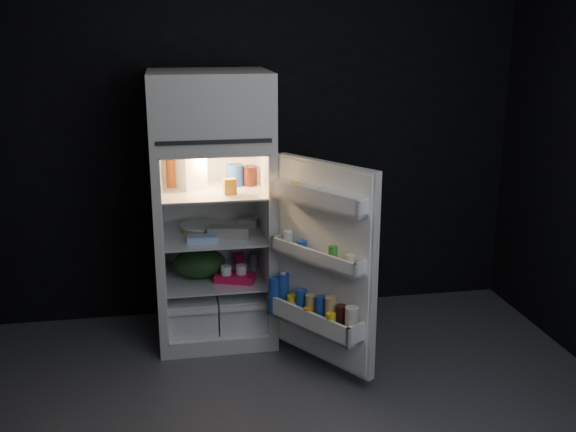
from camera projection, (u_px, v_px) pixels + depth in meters
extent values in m
cube|color=black|center=(241.00, 129.00, 4.72)|extent=(4.00, 0.00, 2.70)
cube|color=black|center=(410.00, 351.00, 1.50)|extent=(4.00, 0.00, 2.70)
cube|color=silver|center=(216.00, 326.00, 4.65)|extent=(0.76, 0.70, 0.10)
cube|color=silver|center=(159.00, 239.00, 4.42)|extent=(0.05, 0.70, 1.20)
cube|color=silver|center=(266.00, 233.00, 4.54)|extent=(0.05, 0.70, 1.20)
cube|color=white|center=(210.00, 223.00, 4.78)|extent=(0.66, 0.05, 1.20)
cube|color=silver|center=(211.00, 142.00, 4.30)|extent=(0.76, 0.70, 0.06)
cube|color=silver|center=(209.00, 105.00, 4.24)|extent=(0.76, 0.70, 0.42)
cube|color=black|center=(214.00, 142.00, 3.95)|extent=(0.68, 0.01, 0.02)
cube|color=white|center=(164.00, 240.00, 4.40)|extent=(0.01, 0.65, 1.20)
cube|color=white|center=(263.00, 235.00, 4.51)|extent=(0.01, 0.65, 1.20)
cube|color=white|center=(211.00, 148.00, 4.29)|extent=(0.66, 0.65, 0.01)
cube|color=white|center=(216.00, 320.00, 4.61)|extent=(0.66, 0.65, 0.01)
cube|color=white|center=(212.00, 190.00, 4.37)|extent=(0.65, 0.63, 0.01)
cube|color=white|center=(214.00, 234.00, 4.45)|extent=(0.65, 0.63, 0.01)
cube|color=white|center=(215.00, 277.00, 4.53)|extent=(0.65, 0.63, 0.01)
cube|color=white|center=(191.00, 305.00, 4.57)|extent=(0.32, 0.59, 0.22)
cube|color=white|center=(240.00, 302.00, 4.63)|extent=(0.32, 0.59, 0.22)
cube|color=white|center=(193.00, 312.00, 4.24)|extent=(0.32, 0.02, 0.03)
cube|color=white|center=(245.00, 308.00, 4.30)|extent=(0.32, 0.02, 0.03)
cube|color=#FFE5B2|center=(212.00, 153.00, 4.25)|extent=(0.14, 0.14, 0.02)
cube|color=silver|center=(325.00, 263.00, 3.96)|extent=(0.46, 0.66, 1.22)
cube|color=white|center=(322.00, 265.00, 3.94)|extent=(0.40, 0.61, 1.18)
cube|color=white|center=(318.00, 205.00, 3.81)|extent=(0.45, 0.62, 0.02)
cube|color=white|center=(313.00, 199.00, 3.78)|extent=(0.39, 0.58, 0.10)
cube|color=white|center=(362.00, 210.00, 3.57)|extent=(0.09, 0.07, 0.10)
cube|color=white|center=(278.00, 189.00, 4.03)|extent=(0.09, 0.07, 0.10)
cube|color=white|center=(316.00, 261.00, 3.90)|extent=(0.45, 0.62, 0.02)
cube|color=white|center=(311.00, 257.00, 3.87)|extent=(0.39, 0.58, 0.09)
cube|color=white|center=(360.00, 270.00, 3.66)|extent=(0.09, 0.07, 0.09)
cube|color=white|center=(278.00, 242.00, 4.12)|extent=(0.09, 0.07, 0.09)
cube|color=white|center=(313.00, 326.00, 4.00)|extent=(0.49, 0.65, 0.02)
cube|color=white|center=(306.00, 320.00, 3.94)|extent=(0.39, 0.58, 0.13)
cube|color=white|center=(355.00, 335.00, 3.75)|extent=(0.13, 0.09, 0.13)
cube|color=white|center=(276.00, 302.00, 4.21)|extent=(0.13, 0.09, 0.13)
cube|color=white|center=(318.00, 189.00, 3.79)|extent=(0.44, 0.60, 0.02)
cylinder|color=silver|center=(323.00, 196.00, 3.77)|extent=(0.08, 0.08, 0.09)
cylinder|color=yellow|center=(296.00, 190.00, 3.92)|extent=(0.08, 0.08, 0.09)
cylinder|color=beige|center=(350.00, 263.00, 3.70)|extent=(0.08, 0.08, 0.09)
cylinder|color=#338C33|center=(333.00, 256.00, 3.79)|extent=(0.07, 0.07, 0.11)
cylinder|color=navy|center=(302.00, 248.00, 3.97)|extent=(0.08, 0.08, 0.08)
cylinder|color=silver|center=(288.00, 240.00, 4.05)|extent=(0.08, 0.08, 0.12)
cylinder|color=beige|center=(352.00, 324.00, 3.76)|extent=(0.11, 0.11, 0.20)
cylinder|color=black|center=(341.00, 321.00, 3.82)|extent=(0.08, 0.08, 0.19)
cylinder|color=tan|center=(331.00, 315.00, 3.87)|extent=(0.09, 0.09, 0.22)
cylinder|color=navy|center=(321.00, 312.00, 3.93)|extent=(0.09, 0.09, 0.19)
cylinder|color=tan|center=(311.00, 309.00, 3.98)|extent=(0.09, 0.09, 0.18)
cylinder|color=navy|center=(301.00, 305.00, 4.04)|extent=(0.09, 0.09, 0.19)
cylinder|color=yellow|center=(292.00, 305.00, 4.10)|extent=(0.09, 0.09, 0.13)
cylinder|color=navy|center=(283.00, 293.00, 4.14)|extent=(0.10, 0.10, 0.25)
cylinder|color=yellow|center=(331.00, 325.00, 3.82)|extent=(0.08, 0.08, 0.14)
cylinder|color=orange|center=(308.00, 317.00, 3.95)|extent=(0.08, 0.08, 0.12)
cylinder|color=silver|center=(292.00, 312.00, 4.05)|extent=(0.08, 0.08, 0.10)
cylinder|color=navy|center=(274.00, 294.00, 4.15)|extent=(0.10, 0.10, 0.22)
cylinder|color=white|center=(283.00, 275.00, 4.11)|extent=(0.05, 0.05, 0.02)
cube|color=white|center=(191.00, 171.00, 4.35)|extent=(0.20, 0.20, 0.24)
cylinder|color=navy|center=(235.00, 175.00, 4.45)|extent=(0.13, 0.13, 0.14)
cylinder|color=black|center=(250.00, 176.00, 4.45)|extent=(0.11, 0.11, 0.13)
cylinder|color=#AC4C1B|center=(172.00, 170.00, 4.40)|extent=(0.10, 0.10, 0.22)
cube|color=orange|center=(230.00, 187.00, 4.22)|extent=(0.09, 0.07, 0.10)
cube|color=gray|center=(229.00, 232.00, 4.36)|extent=(0.28, 0.15, 0.07)
cylinder|color=tan|center=(203.00, 228.00, 4.50)|extent=(0.37, 0.37, 0.04)
cube|color=#98BAEB|center=(203.00, 239.00, 4.27)|extent=(0.20, 0.11, 0.04)
cube|color=beige|center=(249.00, 222.00, 4.63)|extent=(0.16, 0.15, 0.05)
ellipsoid|color=#193815|center=(200.00, 263.00, 4.49)|extent=(0.40, 0.36, 0.20)
cube|color=#DE1342|center=(235.00, 278.00, 4.43)|extent=(0.29, 0.21, 0.05)
cylinder|color=#DE1342|center=(239.00, 260.00, 4.71)|extent=(0.09, 0.09, 0.09)
cylinder|color=silver|center=(253.00, 260.00, 4.71)|extent=(0.08, 0.08, 0.09)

